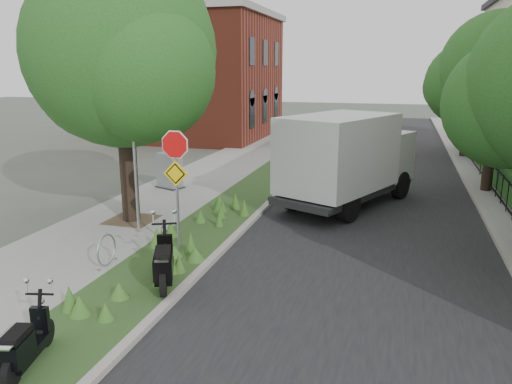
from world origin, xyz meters
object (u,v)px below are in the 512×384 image
scooter_far (23,349)px  box_truck (347,156)px  sign_assembly (176,167)px  utility_cabinet (169,171)px  scooter_near (164,268)px

scooter_far → box_truck: 12.01m
sign_assembly → scooter_far: (-0.15, -5.25, -1.85)m
scooter_far → utility_cabinet: 12.11m
scooter_far → box_truck: bearing=72.4°
scooter_near → box_truck: bearing=70.0°
sign_assembly → scooter_far: bearing=-91.7°
scooter_near → utility_cabinet: utility_cabinet is taller
scooter_far → utility_cabinet: utility_cabinet is taller
scooter_far → utility_cabinet: (-3.18, 11.68, 0.29)m
utility_cabinet → box_truck: bearing=-2.5°
scooter_near → box_truck: size_ratio=0.28×
sign_assembly → scooter_far: 5.57m
scooter_near → sign_assembly: bearing=105.8°
utility_cabinet → sign_assembly: bearing=-62.6°
sign_assembly → utility_cabinet: (-3.34, 6.43, -1.56)m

